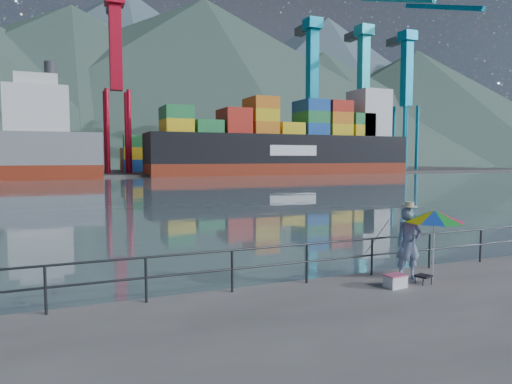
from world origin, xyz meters
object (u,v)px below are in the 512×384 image
(fisherman, at_px, (409,244))
(beach_umbrella, at_px, (434,216))
(cooler_bag, at_px, (395,282))
(container_ship, at_px, (291,144))

(fisherman, distance_m, beach_umbrella, 0.95)
(fisherman, bearing_deg, cooler_bag, -138.08)
(fisherman, bearing_deg, beach_umbrella, -29.72)
(fisherman, bearing_deg, container_ship, 76.08)
(fisherman, height_order, cooler_bag, fisherman)
(beach_umbrella, distance_m, cooler_bag, 1.99)
(beach_umbrella, relative_size, container_ship, 0.04)
(fisherman, xyz_separation_m, beach_umbrella, (0.46, -0.40, 0.74))
(beach_umbrella, bearing_deg, cooler_bag, -175.96)
(fisherman, height_order, container_ship, container_ship)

